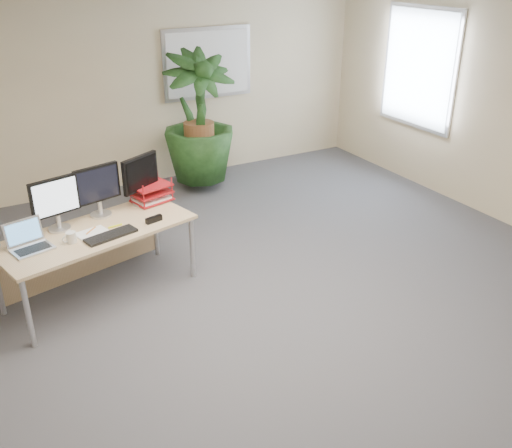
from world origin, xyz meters
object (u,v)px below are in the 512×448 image
monitor_right (98,188)px  laptop (29,242)px  floor_plant (199,135)px  desk (92,241)px  monitor_left (55,201)px

monitor_right → laptop: bearing=-152.7°
floor_plant → monitor_right: floor_plant is taller
desk → floor_plant: floor_plant is taller
desk → floor_plant: bearing=45.0°
monitor_left → monitor_right: 0.42m
floor_plant → monitor_left: (-2.17, -1.83, 0.20)m
desk → laptop: bearing=-164.0°
monitor_left → laptop: 0.44m
floor_plant → monitor_left: size_ratio=3.10×
monitor_left → laptop: (-0.30, -0.24, -0.22)m
desk → monitor_left: monitor_left is taller
monitor_right → laptop: size_ratio=1.29×
floor_plant → laptop: floor_plant is taller
laptop → desk: bearing=16.0°
desk → monitor_right: size_ratio=3.79×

